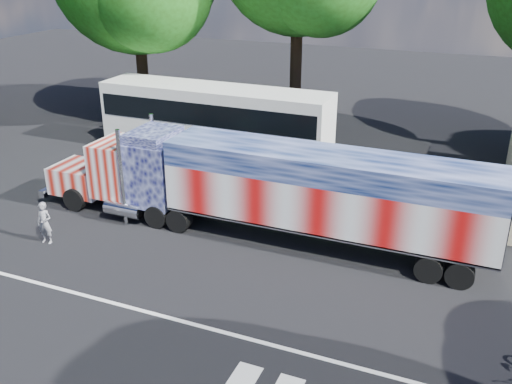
% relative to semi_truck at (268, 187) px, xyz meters
% --- Properties ---
extents(ground, '(100.00, 100.00, 0.00)m').
position_rel_semi_truck_xyz_m(ground, '(-0.39, -3.24, -2.07)').
color(ground, black).
extents(lane_markings, '(30.00, 2.67, 0.01)m').
position_rel_semi_truck_xyz_m(lane_markings, '(1.32, -7.01, -2.06)').
color(lane_markings, silver).
rests_on(lane_markings, ground).
extents(semi_truck, '(18.84, 2.98, 4.02)m').
position_rel_semi_truck_xyz_m(semi_truck, '(0.00, 0.00, 0.00)').
color(semi_truck, black).
rests_on(semi_truck, ground).
extents(coach_bus, '(12.72, 2.96, 3.70)m').
position_rel_semi_truck_xyz_m(coach_bus, '(-6.23, 7.98, -0.15)').
color(coach_bus, silver).
rests_on(coach_bus, ground).
extents(woman, '(0.64, 0.44, 1.67)m').
position_rel_semi_truck_xyz_m(woman, '(-7.63, -3.80, -1.23)').
color(woman, slate).
rests_on(woman, ground).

